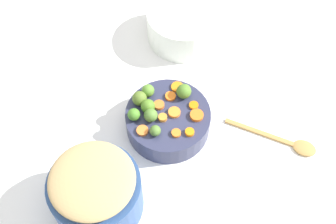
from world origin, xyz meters
TOP-DOWN VIEW (x-y plane):
  - tabletop at (0.00, 0.00)m, footprint 2.40×2.40m
  - serving_bowl_carrots at (0.03, -0.01)m, footprint 0.24×0.24m
  - metal_pot at (0.06, 0.29)m, footprint 0.23×0.23m
  - stuffing_mound at (0.06, 0.29)m, footprint 0.21×0.21m
  - carrot_slice_0 at (0.05, -0.10)m, footprint 0.05×0.05m
  - carrot_slice_1 at (0.07, -0.02)m, footprint 0.04×0.04m
  - carrot_slice_2 at (0.02, -0.02)m, footprint 0.04×0.04m
  - carrot_slice_3 at (-0.04, -0.04)m, footprint 0.04×0.04m
  - carrot_slice_4 at (-0.02, 0.04)m, footprint 0.03×0.03m
  - carrot_slice_5 at (0.04, 0.01)m, footprint 0.03×0.03m
  - carrot_slice_6 at (-0.05, 0.01)m, footprint 0.03×0.03m
  - carrot_slice_7 at (0.05, -0.06)m, footprint 0.04×0.04m
  - carrot_slice_8 at (0.06, 0.08)m, footprint 0.05×0.05m
  - carrot_slice_9 at (-0.02, -0.07)m, footprint 0.04×0.04m
  - brussels_sprout_0 at (0.12, -0.00)m, footprint 0.04×0.04m
  - brussels_sprout_1 at (0.03, -0.08)m, footprint 0.04×0.04m
  - brussels_sprout_2 at (0.06, 0.03)m, footprint 0.04×0.04m
  - brussels_sprout_3 at (0.11, 0.05)m, footprint 0.03×0.03m
  - brussels_sprout_4 at (0.11, -0.04)m, footprint 0.04×0.04m
  - brussels_sprout_5 at (0.03, 0.06)m, footprint 0.03×0.03m
  - brussels_sprout_6 at (0.09, 0.01)m, footprint 0.04×0.04m
  - wooden_spoon at (-0.29, -0.14)m, footprint 0.27×0.07m
  - casserole_dish at (0.17, -0.34)m, footprint 0.24×0.24m

SIDE VIEW (x-z plane):
  - tabletop at x=0.00m, z-range 0.00..0.02m
  - wooden_spoon at x=-0.29m, z-range 0.02..0.03m
  - serving_bowl_carrots at x=0.03m, z-range 0.02..0.09m
  - casserole_dish at x=0.17m, z-range 0.02..0.13m
  - metal_pot at x=0.06m, z-range 0.02..0.16m
  - carrot_slice_0 at x=0.05m, z-range 0.09..0.10m
  - carrot_slice_9 at x=-0.02m, z-range 0.09..0.10m
  - carrot_slice_7 at x=0.05m, z-range 0.09..0.10m
  - carrot_slice_8 at x=0.06m, z-range 0.09..0.10m
  - carrot_slice_4 at x=-0.02m, z-range 0.09..0.10m
  - carrot_slice_2 at x=0.02m, z-range 0.09..0.10m
  - carrot_slice_6 at x=-0.05m, z-range 0.09..0.10m
  - carrot_slice_1 at x=0.07m, z-range 0.09..0.10m
  - carrot_slice_3 at x=-0.04m, z-range 0.09..0.10m
  - carrot_slice_5 at x=0.04m, z-range 0.09..0.11m
  - brussels_sprout_5 at x=0.03m, z-range 0.09..0.12m
  - brussels_sprout_3 at x=0.11m, z-range 0.09..0.13m
  - brussels_sprout_4 at x=0.11m, z-range 0.09..0.13m
  - brussels_sprout_2 at x=0.06m, z-range 0.09..0.13m
  - brussels_sprout_6 at x=0.09m, z-range 0.09..0.13m
  - brussels_sprout_0 at x=0.12m, z-range 0.09..0.14m
  - brussels_sprout_1 at x=0.03m, z-range 0.09..0.14m
  - stuffing_mound at x=0.06m, z-range 0.16..0.20m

